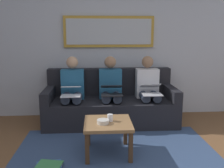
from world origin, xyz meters
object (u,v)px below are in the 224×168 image
(person_right, at_px, (72,89))
(person_middle, at_px, (111,88))
(magazine_stack, at_px, (49,166))
(couch, at_px, (110,104))
(laptop_white, at_px, (71,91))
(framed_mirror, at_px, (109,32))
(laptop_black, at_px, (112,90))
(person_left, at_px, (148,88))
(coffee_table, at_px, (108,127))
(cup, at_px, (110,118))
(bowl, at_px, (103,122))
(laptop_silver, at_px, (151,89))

(person_right, bearing_deg, person_middle, 180.00)
(magazine_stack, bearing_deg, couch, -117.20)
(couch, xyz_separation_m, laptop_white, (0.64, 0.31, 0.32))
(framed_mirror, xyz_separation_m, laptop_black, (0.00, 0.70, -0.92))
(person_left, xyz_separation_m, magazine_stack, (1.44, 1.48, -0.58))
(coffee_table, xyz_separation_m, person_left, (-0.75, -1.15, 0.25))
(cup, distance_m, person_left, 1.34)
(framed_mirror, distance_m, bowl, 2.00)
(laptop_black, bearing_deg, cup, 85.08)
(person_left, bearing_deg, cup, 57.48)
(cup, bearing_deg, laptop_black, -94.92)
(cup, distance_m, bowl, 0.13)
(laptop_silver, bearing_deg, person_middle, -19.70)
(coffee_table, height_order, person_middle, person_middle)
(coffee_table, height_order, bowl, bowl)
(cup, relative_size, laptop_white, 0.25)
(laptop_black, distance_m, person_right, 0.68)
(framed_mirror, relative_size, laptop_white, 4.57)
(framed_mirror, distance_m, laptop_white, 1.32)
(framed_mirror, bearing_deg, bowl, 84.22)
(bowl, bearing_deg, framed_mirror, -95.78)
(coffee_table, relative_size, laptop_silver, 1.54)
(framed_mirror, height_order, laptop_silver, framed_mirror)
(bowl, height_order, magazine_stack, bowl)
(couch, distance_m, laptop_white, 0.78)
(cup, distance_m, laptop_white, 1.06)
(person_right, xyz_separation_m, magazine_stack, (0.16, 1.48, -0.58))
(coffee_table, xyz_separation_m, laptop_silver, (-0.75, -0.92, 0.27))
(person_left, relative_size, person_right, 1.00)
(person_left, distance_m, magazine_stack, 2.15)
(bowl, xyz_separation_m, laptop_black, (-0.17, -0.97, 0.18))
(laptop_black, bearing_deg, laptop_silver, -179.08)
(person_left, height_order, laptop_silver, person_left)
(coffee_table, distance_m, laptop_black, 0.95)
(laptop_silver, bearing_deg, laptop_black, 0.92)
(cup, bearing_deg, framed_mirror, -92.75)
(bowl, relative_size, person_left, 0.13)
(framed_mirror, height_order, person_middle, framed_mirror)
(cup, bearing_deg, laptop_silver, -128.69)
(bowl, bearing_deg, person_middle, -97.94)
(laptop_silver, xyz_separation_m, person_right, (1.28, -0.23, -0.02))
(person_left, bearing_deg, framed_mirror, -35.53)
(laptop_silver, relative_size, magazine_stack, 1.15)
(laptop_silver, bearing_deg, person_right, -10.15)
(person_middle, bearing_deg, magazine_stack, 61.74)
(framed_mirror, distance_m, coffee_table, 2.00)
(laptop_white, bearing_deg, laptop_silver, -179.27)
(laptop_silver, relative_size, laptop_black, 1.09)
(coffee_table, bearing_deg, person_middle, -95.25)
(cup, relative_size, laptop_black, 0.26)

